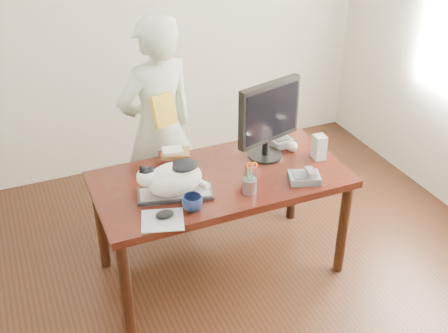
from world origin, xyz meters
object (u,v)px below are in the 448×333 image
at_px(phone, 305,177).
at_px(person, 158,130).
at_px(desk, 216,190).
at_px(calculator, 278,140).
at_px(mouse, 165,214).
at_px(speaker, 319,147).
at_px(keyboard, 175,194).
at_px(cat, 172,178).
at_px(baseball, 292,146).
at_px(book_stack, 175,155).
at_px(pen_cup, 250,184).
at_px(monitor, 269,117).
at_px(coffee_mug, 192,203).

xyz_separation_m(phone, person, (-0.67, 0.89, 0.05)).
height_order(desk, calculator, calculator).
relative_size(mouse, speaker, 0.73).
relative_size(keyboard, mouse, 3.89).
relative_size(cat, phone, 1.97).
bearing_deg(cat, speaker, 16.96).
xyz_separation_m(desk, baseball, (0.58, 0.03, 0.18)).
distance_m(desk, keyboard, 0.41).
xyz_separation_m(mouse, book_stack, (0.26, 0.61, 0.01)).
relative_size(keyboard, book_stack, 2.01).
distance_m(pen_cup, speaker, 0.64).
distance_m(cat, speaker, 1.05).
xyz_separation_m(desk, mouse, (-0.46, -0.37, 0.17)).
xyz_separation_m(keyboard, calculator, (0.88, 0.35, 0.01)).
distance_m(mouse, book_stack, 0.66).
xyz_separation_m(mouse, person, (0.25, 0.92, 0.05)).
bearing_deg(person, mouse, 59.09).
distance_m(desk, pen_cup, 0.39).
xyz_separation_m(cat, book_stack, (0.15, 0.41, -0.09)).
bearing_deg(mouse, cat, 76.02).
xyz_separation_m(keyboard, phone, (0.80, -0.16, 0.02)).
height_order(keyboard, cat, cat).
relative_size(desk, speaker, 9.56).
height_order(desk, pen_cup, pen_cup).
distance_m(speaker, calculator, 0.33).
height_order(pen_cup, speaker, pen_cup).
bearing_deg(keyboard, speaker, 17.08).
height_order(cat, person, person).
distance_m(monitor, pen_cup, 0.51).
height_order(cat, monitor, monitor).
bearing_deg(speaker, phone, -133.12).
height_order(desk, cat, cat).
xyz_separation_m(monitor, person, (-0.59, 0.54, -0.23)).
xyz_separation_m(pen_cup, book_stack, (-0.29, 0.56, -0.03)).
xyz_separation_m(keyboard, person, (0.13, 0.73, 0.06)).
xyz_separation_m(desk, book_stack, (-0.20, 0.24, 0.18)).
xyz_separation_m(pen_cup, coffee_mug, (-0.38, -0.04, -0.01)).
height_order(coffee_mug, book_stack, coffee_mug).
height_order(desk, monitor, monitor).
bearing_deg(cat, keyboard, 8.36).
xyz_separation_m(monitor, speaker, (0.31, -0.14, -0.22)).
distance_m(coffee_mug, phone, 0.75).
bearing_deg(person, keyboard, 64.64).
bearing_deg(baseball, mouse, -159.00).
relative_size(monitor, speaker, 3.21).
height_order(coffee_mug, baseball, coffee_mug).
xyz_separation_m(mouse, coffee_mug, (0.17, 0.01, 0.02)).
bearing_deg(coffee_mug, keyboard, 104.03).
distance_m(cat, mouse, 0.25).
bearing_deg(mouse, book_stack, 82.92).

